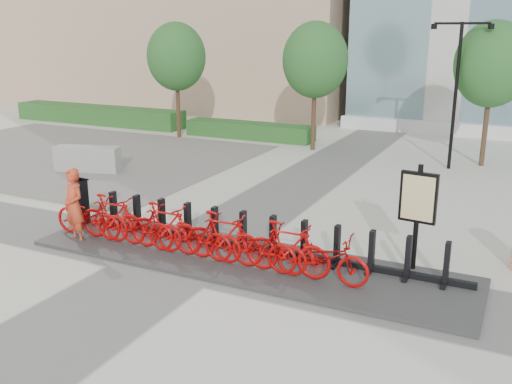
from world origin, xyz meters
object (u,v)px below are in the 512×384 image
at_px(bike_0, 88,216).
at_px(kiosk, 80,200).
at_px(worker_red, 74,206).
at_px(map_sign, 418,202).
at_px(jersey_barrier, 88,159).

height_order(bike_0, kiosk, kiosk).
bearing_deg(worker_red, map_sign, 30.52).
distance_m(worker_red, map_sign, 7.57).
relative_size(worker_red, map_sign, 0.78).
bearing_deg(map_sign, kiosk, -167.96).
distance_m(kiosk, jersey_barrier, 5.96).
bearing_deg(bike_0, jersey_barrier, 41.89).
xyz_separation_m(bike_0, worker_red, (-0.14, -0.28, 0.31)).
bearing_deg(kiosk, jersey_barrier, 140.20).
bearing_deg(kiosk, bike_0, -28.33).
height_order(bike_0, worker_red, worker_red).
distance_m(kiosk, map_sign, 8.10).
xyz_separation_m(worker_red, map_sign, (7.36, 1.67, 0.61)).
relative_size(kiosk, jersey_barrier, 0.55).
bearing_deg(map_sign, jersey_barrier, 168.94).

